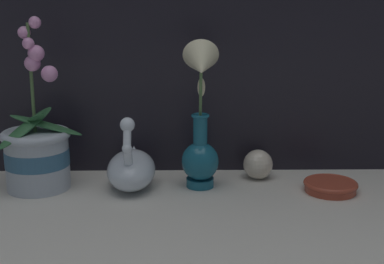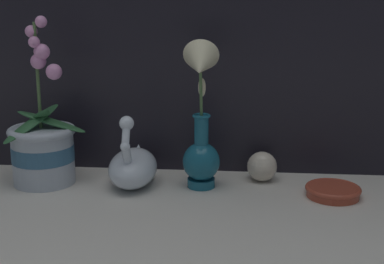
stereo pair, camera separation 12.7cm
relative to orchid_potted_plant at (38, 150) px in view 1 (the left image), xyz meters
name	(u,v)px [view 1 (the left image)]	position (x,y,z in m)	size (l,w,h in m)	color
ground_plane	(186,207)	(0.35, -0.13, -0.09)	(2.80, 2.80, 0.00)	beige
orchid_potted_plant	(38,150)	(0.00, 0.00, 0.00)	(0.19, 0.20, 0.41)	#B2BCCC
swan_figurine	(132,168)	(0.22, 0.00, -0.04)	(0.12, 0.20, 0.19)	silver
blue_vase	(201,129)	(0.39, -0.01, 0.05)	(0.09, 0.14, 0.36)	#195B75
glass_sphere	(259,164)	(0.54, 0.06, -0.06)	(0.08, 0.08, 0.08)	beige
amber_dish	(331,186)	(0.70, -0.04, -0.08)	(0.13, 0.13, 0.03)	#A8422D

